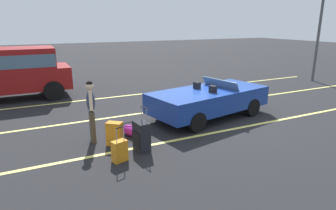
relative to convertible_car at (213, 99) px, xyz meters
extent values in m
plane|color=black|center=(-0.21, -0.04, -0.59)|extent=(80.00, 80.00, 0.00)
cube|color=#EAE066|center=(-0.21, -1.38, -0.59)|extent=(18.00, 0.12, 0.01)
cube|color=#EAE066|center=(-0.21, 1.32, -0.59)|extent=(18.00, 0.12, 0.01)
cube|color=#EAE066|center=(-0.21, 4.02, -0.59)|extent=(18.00, 0.12, 0.01)
cube|color=navy|center=(-0.21, -0.04, 0.03)|extent=(4.36, 2.50, 0.64)
cube|color=navy|center=(1.20, 0.23, -0.08)|extent=(1.60, 1.89, 0.38)
cube|color=slate|center=(0.30, 0.06, 0.50)|extent=(0.47, 1.56, 0.31)
cube|color=black|center=(-0.48, 0.28, 0.46)|extent=(0.20, 0.25, 0.22)
cube|color=black|center=(-0.34, -0.44, 0.46)|extent=(0.20, 0.25, 0.22)
cylinder|color=black|center=(0.89, 1.00, -0.29)|extent=(0.63, 0.33, 0.60)
cylinder|color=black|center=(1.20, -0.59, -0.29)|extent=(0.63, 0.33, 0.60)
cylinder|color=black|center=(-1.61, 0.52, -0.29)|extent=(0.63, 0.33, 0.60)
cylinder|color=black|center=(-1.30, -1.07, -0.29)|extent=(0.63, 0.33, 0.60)
cube|color=black|center=(-3.20, -1.55, -0.22)|extent=(0.33, 0.51, 0.74)
cube|color=black|center=(-3.35, -1.57, -0.27)|extent=(0.06, 0.38, 0.41)
cylinder|color=gray|center=(-3.11, -1.68, 0.33)|extent=(0.02, 0.02, 0.37)
cylinder|color=gray|center=(-3.14, -1.41, 0.33)|extent=(0.02, 0.02, 0.37)
cylinder|color=black|center=(-3.12, -1.54, 0.52)|extent=(0.06, 0.27, 0.03)
sphere|color=black|center=(-3.08, -1.71, -0.57)|extent=(0.04, 0.04, 0.04)
sphere|color=black|center=(-3.11, -1.37, -0.57)|extent=(0.04, 0.04, 0.04)
cube|color=orange|center=(-3.71, -0.95, -0.28)|extent=(0.46, 0.44, 0.62)
sphere|color=black|center=(-3.54, -0.97, -0.57)|extent=(0.04, 0.04, 0.04)
sphere|color=black|center=(-3.76, -0.79, -0.57)|extent=(0.04, 0.04, 0.04)
cube|color=orange|center=(-3.87, -1.90, -0.34)|extent=(0.38, 0.28, 0.50)
cylinder|color=gray|center=(-3.95, -1.98, 0.08)|extent=(0.02, 0.02, 0.34)
cylinder|color=gray|center=(-3.77, -1.93, 0.08)|extent=(0.02, 0.02, 0.34)
cylinder|color=black|center=(-3.86, -1.95, 0.25)|extent=(0.19, 0.08, 0.03)
sphere|color=black|center=(-3.97, -2.00, -0.57)|extent=(0.04, 0.04, 0.04)
sphere|color=black|center=(-3.74, -1.94, -0.57)|extent=(0.04, 0.04, 0.04)
ellipsoid|color=#991E8C|center=(-3.14, -0.49, -0.44)|extent=(0.44, 0.69, 0.30)
torus|color=black|center=(-3.14, -0.49, -0.26)|extent=(0.45, 0.45, 0.02)
cylinder|color=#4C3F2D|center=(-4.14, -0.35, -0.18)|extent=(0.17, 0.17, 0.82)
cylinder|color=#4C3F2D|center=(-4.18, -0.55, -0.18)|extent=(0.17, 0.17, 0.82)
ellipsoid|color=#2D384C|center=(-4.16, -0.45, 0.53)|extent=(0.27, 0.35, 0.60)
sphere|color=beige|center=(-4.16, -0.45, 0.93)|extent=(0.21, 0.21, 0.21)
sphere|color=black|center=(-4.16, -0.45, 0.97)|extent=(0.18, 0.18, 0.18)
cylinder|color=beige|center=(-4.12, -0.25, 0.60)|extent=(0.12, 0.20, 0.53)
cylinder|color=beige|center=(-4.19, -0.65, 0.60)|extent=(0.12, 0.20, 0.53)
cube|color=maroon|center=(-4.42, 5.50, 0.26)|extent=(1.11, 1.90, 0.90)
cube|color=maroon|center=(-5.47, 5.50, 0.66)|extent=(2.11, 1.91, 1.70)
cube|color=slate|center=(-5.47, 5.50, 1.04)|extent=(2.06, 1.93, 0.51)
cylinder|color=black|center=(-4.64, 6.40, -0.19)|extent=(0.80, 0.28, 0.80)
cylinder|color=black|center=(-4.63, 4.60, -0.19)|extent=(0.80, 0.28, 0.80)
cylinder|color=#4C4C51|center=(8.49, 2.75, 2.07)|extent=(0.14, 0.14, 5.33)
camera|label=1|loc=(-5.59, -7.88, 2.49)|focal=31.20mm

